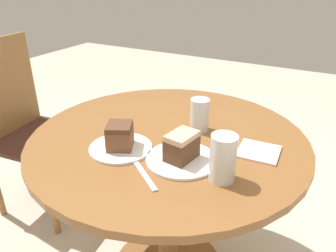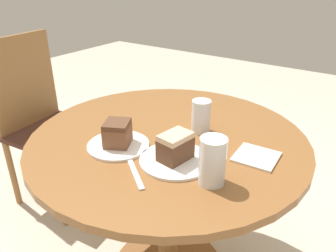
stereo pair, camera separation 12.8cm
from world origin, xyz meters
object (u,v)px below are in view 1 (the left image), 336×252
Objects in this scene: plate_near at (181,159)px; cake_slice_near at (182,146)px; cake_slice_far at (120,136)px; chair at (29,126)px; glass_water at (223,160)px; glass_lemonade at (200,116)px; plate_far at (121,148)px.

plate_near is 2.01× the size of cake_slice_near.
chair is at bearing 72.17° from cake_slice_far.
glass_water reaches higher than cake_slice_far.
glass_lemonade is (0.25, 0.04, 0.05)m from plate_near.
glass_water is (-0.00, -0.39, 0.06)m from plate_far.
plate_near is 1.61× the size of glass_water.
chair is at bearing 72.17° from plate_far.
cake_slice_near is 0.25m from glass_lemonade.
cake_slice_near is at bearing -81.45° from plate_far.
chair is at bearing 77.33° from glass_water.
glass_water reaches higher than plate_near.
plate_near is 0.05m from cake_slice_near.
cake_slice_near is (0.03, -0.23, 0.05)m from plate_far.
plate_near is 0.23m from plate_far.
glass_water is at bearing -109.08° from chair.
plate_far is 1.87× the size of cake_slice_near.
chair is 8.26× the size of cake_slice_near.
plate_near is at bearing -81.45° from cake_slice_far.
plate_near is 0.24m from cake_slice_far.
cake_slice_near is at bearing 76.79° from glass_water.
plate_near is at bearing -170.19° from glass_lemonade.
glass_lemonade is at bearing 9.81° from cake_slice_near.
glass_lemonade is at bearing -33.65° from cake_slice_far.
chair is 0.96m from plate_far.
glass_lemonade reaches higher than cake_slice_near.
chair is 4.41× the size of plate_far.
plate_far is 0.34m from glass_lemonade.
glass_lemonade is (0.28, -0.19, 0.05)m from plate_far.
plate_far is 1.73× the size of glass_lemonade.
plate_near is at bearing 90.00° from cake_slice_near.
plate_near is 0.18m from glass_water.
glass_lemonade is at bearing -96.42° from chair.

